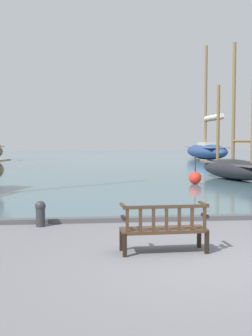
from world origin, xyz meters
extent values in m
plane|color=slate|center=(0.00, 0.00, 0.00)|extent=(160.00, 160.00, 0.00)
cube|color=#476670|center=(0.00, 44.00, 0.04)|extent=(100.00, 80.00, 0.08)
cube|color=#4C4C50|center=(0.00, 3.85, 0.06)|extent=(40.00, 0.30, 0.12)
cube|color=black|center=(-1.30, 0.97, 0.21)|extent=(0.07, 0.07, 0.42)
cube|color=black|center=(0.23, 1.04, 0.21)|extent=(0.07, 0.07, 0.42)
cube|color=black|center=(-1.28, 0.52, 0.21)|extent=(0.07, 0.07, 0.42)
cube|color=black|center=(0.25, 0.59, 0.21)|extent=(0.07, 0.07, 0.42)
cube|color=#422D1E|center=(-0.52, 0.78, 0.42)|extent=(1.62, 0.58, 0.06)
cube|color=#422D1E|center=(-0.52, 0.56, 0.89)|extent=(1.60, 0.11, 0.06)
cube|color=#422D1E|center=(-1.23, 0.53, 0.66)|extent=(0.06, 0.04, 0.41)
cube|color=#422D1E|center=(-1.00, 0.54, 0.66)|extent=(0.06, 0.04, 0.41)
cube|color=#422D1E|center=(-0.76, 0.55, 0.66)|extent=(0.06, 0.04, 0.41)
cube|color=#422D1E|center=(-0.52, 0.56, 0.66)|extent=(0.06, 0.04, 0.41)
cube|color=#422D1E|center=(-0.28, 0.57, 0.66)|extent=(0.06, 0.04, 0.41)
cube|color=#422D1E|center=(-0.04, 0.58, 0.66)|extent=(0.06, 0.04, 0.41)
cube|color=#422D1E|center=(0.20, 0.59, 0.66)|extent=(0.06, 0.04, 0.41)
cube|color=black|center=(-1.29, 0.66, 0.69)|extent=(0.07, 0.30, 0.06)
cube|color=#422D1E|center=(-1.29, 0.75, 0.90)|extent=(0.08, 0.47, 0.04)
cube|color=black|center=(0.25, 0.72, 0.69)|extent=(0.07, 0.30, 0.06)
cube|color=#422D1E|center=(0.25, 0.81, 0.90)|extent=(0.08, 0.47, 0.04)
ellipsoid|color=navy|center=(11.89, 39.36, 0.95)|extent=(3.22, 11.38, 1.74)
cube|color=#516B9E|center=(11.89, 39.36, 1.42)|extent=(2.43, 10.01, 0.08)
cube|color=beige|center=(11.89, 38.51, 1.73)|extent=(1.73, 2.65, 0.52)
cylinder|color=brown|center=(11.88, 39.64, 7.12)|extent=(0.31, 0.31, 11.31)
cylinder|color=brown|center=(11.91, 36.77, 4.40)|extent=(0.30, 5.75, 0.25)
cylinder|color=silver|center=(11.91, 36.77, 4.65)|extent=(0.55, 5.18, 0.50)
ellipsoid|color=black|center=(5.96, 14.54, 0.60)|extent=(2.76, 6.41, 1.05)
cube|color=#4C4C51|center=(5.96, 14.54, 0.89)|extent=(2.20, 5.60, 0.08)
cylinder|color=brown|center=(5.93, 14.70, 4.08)|extent=(0.18, 0.18, 6.30)
cylinder|color=brown|center=(6.16, 13.27, 2.10)|extent=(0.60, 2.88, 0.14)
cylinder|color=brown|center=(5.66, 16.38, 3.09)|extent=(0.18, 0.18, 4.32)
cylinder|color=brown|center=(5.38, 18.10, 0.91)|extent=(0.30, 1.02, 0.14)
cylinder|color=#2D2D33|center=(-3.05, 3.44, 0.25)|extent=(0.23, 0.23, 0.50)
sphere|color=#2D2D33|center=(-3.05, 3.44, 0.50)|extent=(0.26, 0.26, 0.26)
sphere|color=red|center=(3.24, 12.31, 0.37)|extent=(0.59, 0.59, 0.59)
cylinder|color=#2D2D33|center=(3.24, 12.31, 1.02)|extent=(0.06, 0.06, 0.70)
camera|label=1|loc=(-2.04, -6.87, 2.07)|focal=45.00mm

